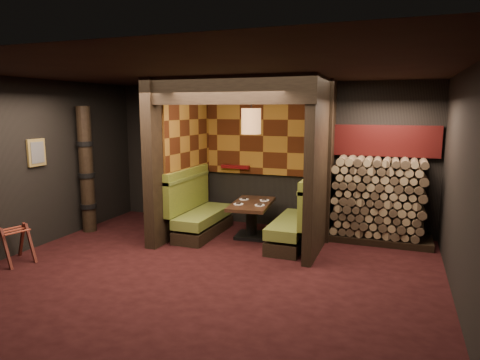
% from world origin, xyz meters
% --- Properties ---
extents(floor, '(6.50, 5.50, 0.02)m').
position_xyz_m(floor, '(0.00, 0.00, -0.01)').
color(floor, black).
rests_on(floor, ground).
extents(ceiling, '(6.50, 5.50, 0.02)m').
position_xyz_m(ceiling, '(0.00, 0.00, 2.86)').
color(ceiling, black).
rests_on(ceiling, ground).
extents(wall_back, '(6.50, 0.02, 2.85)m').
position_xyz_m(wall_back, '(0.00, 2.76, 1.43)').
color(wall_back, black).
rests_on(wall_back, ground).
extents(wall_front, '(6.50, 0.02, 2.85)m').
position_xyz_m(wall_front, '(0.00, -2.76, 1.43)').
color(wall_front, black).
rests_on(wall_front, ground).
extents(wall_left, '(0.02, 5.50, 2.85)m').
position_xyz_m(wall_left, '(-3.26, 0.00, 1.43)').
color(wall_left, black).
rests_on(wall_left, ground).
extents(wall_right, '(0.02, 5.50, 2.85)m').
position_xyz_m(wall_right, '(3.26, 0.00, 1.43)').
color(wall_right, black).
rests_on(wall_right, ground).
extents(partition_left, '(0.20, 2.20, 2.85)m').
position_xyz_m(partition_left, '(-1.35, 1.65, 1.43)').
color(partition_left, black).
rests_on(partition_left, floor).
extents(partition_right, '(0.15, 2.10, 2.85)m').
position_xyz_m(partition_right, '(1.30, 1.70, 1.43)').
color(partition_right, black).
rests_on(partition_right, floor).
extents(header_beam, '(2.85, 0.18, 0.44)m').
position_xyz_m(header_beam, '(-0.02, 0.70, 2.63)').
color(header_beam, black).
rests_on(header_beam, partition_left).
extents(tapa_back_panel, '(2.40, 0.06, 1.55)m').
position_xyz_m(tapa_back_panel, '(-0.02, 2.71, 1.82)').
color(tapa_back_panel, '#8B5B1D').
rests_on(tapa_back_panel, wall_back).
extents(tapa_side_panel, '(0.04, 1.85, 1.45)m').
position_xyz_m(tapa_side_panel, '(-1.23, 1.82, 1.85)').
color(tapa_side_panel, '#8B5B1D').
rests_on(tapa_side_panel, partition_left).
extents(lacquer_shelf, '(0.60, 0.12, 0.07)m').
position_xyz_m(lacquer_shelf, '(-0.60, 2.65, 1.18)').
color(lacquer_shelf, '#5A0A0D').
rests_on(lacquer_shelf, wall_back).
extents(booth_bench_left, '(0.68, 1.60, 1.14)m').
position_xyz_m(booth_bench_left, '(-0.96, 1.65, 0.40)').
color(booth_bench_left, black).
rests_on(booth_bench_left, floor).
extents(booth_bench_right, '(0.68, 1.60, 1.14)m').
position_xyz_m(booth_bench_right, '(0.93, 1.65, 0.40)').
color(booth_bench_right, black).
rests_on(booth_bench_right, floor).
extents(dining_table, '(0.80, 1.31, 0.66)m').
position_xyz_m(dining_table, '(0.04, 1.81, 0.42)').
color(dining_table, black).
rests_on(dining_table, floor).
extents(place_settings, '(0.61, 0.64, 0.03)m').
position_xyz_m(place_settings, '(0.04, 1.81, 0.67)').
color(place_settings, white).
rests_on(place_settings, dining_table).
extents(pendant_lamp, '(0.35, 0.35, 0.94)m').
position_xyz_m(pendant_lamp, '(0.04, 1.76, 2.13)').
color(pendant_lamp, '#A76D3D').
rests_on(pendant_lamp, ceiling).
extents(framed_picture, '(0.05, 0.36, 0.46)m').
position_xyz_m(framed_picture, '(-3.22, 0.10, 1.62)').
color(framed_picture, olive).
rests_on(framed_picture, wall_left).
extents(luggage_rack, '(0.67, 0.56, 0.63)m').
position_xyz_m(luggage_rack, '(-2.96, -0.71, 0.31)').
color(luggage_rack, '#451710').
rests_on(luggage_rack, floor).
extents(totem_column, '(0.31, 0.31, 2.40)m').
position_xyz_m(totem_column, '(-3.05, 1.10, 1.19)').
color(totem_column, black).
rests_on(totem_column, floor).
extents(firewood_stack, '(1.73, 0.70, 1.50)m').
position_xyz_m(firewood_stack, '(2.29, 2.35, 0.75)').
color(firewood_stack, black).
rests_on(firewood_stack, floor).
extents(mosaic_header, '(1.83, 0.10, 0.56)m').
position_xyz_m(mosaic_header, '(2.29, 2.68, 1.78)').
color(mosaic_header, maroon).
rests_on(mosaic_header, wall_back).
extents(bay_front_post, '(0.08, 0.08, 2.85)m').
position_xyz_m(bay_front_post, '(1.39, 1.96, 1.43)').
color(bay_front_post, black).
rests_on(bay_front_post, floor).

